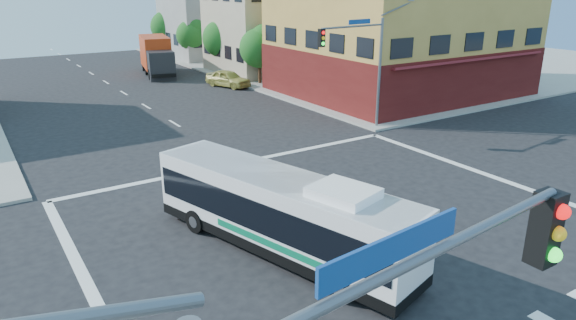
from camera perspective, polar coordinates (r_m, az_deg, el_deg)
ground at (r=20.05m, az=7.49°, el=-7.91°), size 120.00×120.00×0.00m
sidewalk_ne at (r=67.95m, az=11.30°, el=11.20°), size 50.00×50.00×0.15m
corner_building_ne at (r=45.15m, az=12.41°, el=14.70°), size 18.10×15.44×14.00m
building_east_near at (r=55.66m, az=-1.63°, el=14.46°), size 12.06×10.06×9.00m
building_east_far at (r=67.96m, az=-8.01°, el=15.56°), size 12.06×10.06×10.00m
signal_mast_ne at (r=32.11m, az=8.17°, el=11.66°), size 7.91×1.13×8.07m
street_tree_a at (r=48.00m, az=-3.09°, el=12.58°), size 3.60×3.60×5.53m
street_tree_b at (r=55.03m, az=-7.36°, el=13.47°), size 3.80×3.80×5.79m
street_tree_c at (r=62.34m, az=-10.65°, el=13.69°), size 3.40×3.40×5.29m
street_tree_d at (r=69.74m, az=-13.29°, el=14.41°), size 4.00×4.00×6.03m
transit_bus at (r=17.90m, az=-0.89°, el=-5.75°), size 5.08×10.80×3.13m
box_truck at (r=55.19m, az=-14.37°, el=11.06°), size 4.10×8.75×3.80m
parked_car at (r=47.60m, az=-6.68°, el=8.99°), size 3.25×4.82×1.52m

